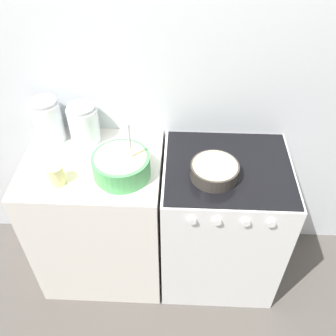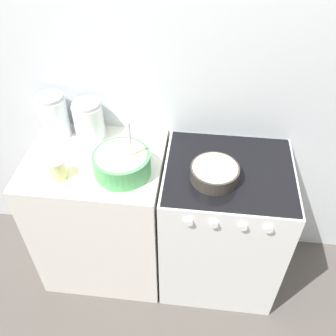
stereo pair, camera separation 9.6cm
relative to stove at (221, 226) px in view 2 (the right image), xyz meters
The scene contains 10 objects.
ground_plane 0.66m from the stove, 140.36° to the right, with size 12.00×12.00×0.00m, color #4C4742.
wall_back 0.88m from the stove, 138.04° to the left, with size 4.47×0.05×2.40m.
countertop_cabinet 0.72m from the stove, behind, with size 0.73×0.59×0.93m.
stove is the anchor object (origin of this frame).
mixing_bowl 0.77m from the stove, behind, with size 0.29×0.29×0.32m.
baking_pan 0.52m from the stove, 136.97° to the right, with size 0.24×0.24×0.08m.
storage_jar_left 1.15m from the stove, 168.84° to the left, with size 0.16×0.16×0.25m.
storage_jar_middle 0.98m from the stove, 166.17° to the left, with size 0.16×0.16×0.22m.
tin_can 1.01m from the stove, 169.63° to the right, with size 0.08×0.08×0.11m.
recipe_page 0.85m from the stove, 169.99° to the right, with size 0.31×0.32×0.01m.
Camera 2 is at (0.20, -1.13, 2.25)m, focal length 40.00 mm.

